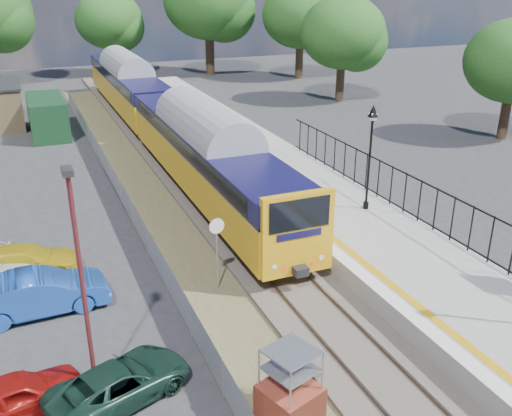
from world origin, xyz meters
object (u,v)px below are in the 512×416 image
train (157,110)px  car_blue (40,293)px  car_green (120,383)px  brick_plinth (290,387)px  carpark_lamp (81,275)px  car_red (14,397)px  victorian_lamp_north (372,133)px  car_yellow (25,261)px  speed_sign (217,242)px

train → car_blue: 20.20m
car_green → brick_plinth: bearing=-143.2°
carpark_lamp → car_blue: size_ratio=1.47×
car_blue → car_red: bearing=166.9°
train → carpark_lamp: bearing=-107.5°
victorian_lamp_north → brick_plinth: (-8.23, -9.42, -3.28)m
car_red → car_yellow: size_ratio=0.86×
speed_sign → train: bearing=75.8°
car_red → carpark_lamp: bearing=-104.0°
victorian_lamp_north → car_yellow: victorian_lamp_north is taller
victorian_lamp_north → carpark_lamp: size_ratio=0.71×
car_green → car_red: size_ratio=1.12×
speed_sign → car_red: size_ratio=0.81×
speed_sign → car_yellow: size_ratio=0.70×
car_red → train: bearing=-34.3°
brick_plinth → car_blue: size_ratio=0.48×
train → car_green: (-6.74, -23.59, -1.80)m
train → car_blue: size_ratio=9.32×
brick_plinth → car_yellow: (-5.84, 10.52, -0.43)m
victorian_lamp_north → carpark_lamp: (-12.62, -6.68, -0.59)m
brick_plinth → carpark_lamp: size_ratio=0.33×
carpark_lamp → car_green: 3.24m
speed_sign → car_green: (-4.24, -4.41, -1.35)m
car_green → car_blue: car_blue is taller
car_blue → car_green: bearing=-165.2°
victorian_lamp_north → speed_sign: victorian_lamp_north is taller
train → brick_plinth: bearing=-96.4°
train → car_yellow: (-8.77, -15.42, -1.76)m
train → carpark_lamp: size_ratio=6.34×
victorian_lamp_north → car_green: bearing=-149.6°
carpark_lamp → car_yellow: 8.52m
car_green → carpark_lamp: bearing=35.4°
victorian_lamp_north → car_green: victorian_lamp_north is taller
train → car_red: size_ratio=11.82×
car_red → car_yellow: 7.75m
speed_sign → car_yellow: (-6.27, 3.76, -1.31)m
car_red → car_green: bearing=-112.0°
brick_plinth → car_red: brick_plinth is taller
victorian_lamp_north → car_red: size_ratio=1.33×
car_green → car_red: 2.59m
car_green → victorian_lamp_north: bearing=-81.1°
car_green → car_blue: (-1.65, 5.29, 0.18)m
victorian_lamp_north → car_blue: 14.27m
brick_plinth → carpark_lamp: carpark_lamp is taller
victorian_lamp_north → car_yellow: size_ratio=1.15×
speed_sign → car_red: speed_sign is taller
train → speed_sign: (-2.50, -19.18, -0.45)m
car_red → car_yellow: car_red is taller
brick_plinth → car_green: (-3.82, 2.36, -0.48)m
speed_sign → car_yellow: speed_sign is taller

